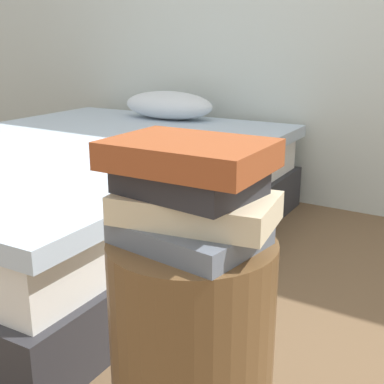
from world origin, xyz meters
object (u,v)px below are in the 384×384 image
at_px(book_rust, 188,154).
at_px(book_cream, 195,208).
at_px(bed, 80,189).
at_px(book_charcoal, 190,180).
at_px(side_table, 192,368).
at_px(book_slate, 191,233).

bearing_deg(book_rust, book_cream, 37.07).
relative_size(bed, book_charcoal, 8.85).
height_order(side_table, book_charcoal, book_charcoal).
xyz_separation_m(book_slate, book_cream, (0.00, 0.01, 0.05)).
bearing_deg(bed, book_rust, -40.04).
height_order(bed, book_charcoal, book_charcoal).
xyz_separation_m(book_cream, book_charcoal, (-0.01, 0.00, 0.05)).
relative_size(side_table, book_rust, 1.98).
height_order(book_slate, book_charcoal, book_charcoal).
relative_size(book_slate, book_charcoal, 1.05).
bearing_deg(book_charcoal, side_table, -14.08).
height_order(book_cream, book_rust, book_rust).
bearing_deg(side_table, book_rust, -101.19).
xyz_separation_m(side_table, book_slate, (0.00, -0.01, 0.30)).
height_order(bed, side_table, bed).
bearing_deg(book_slate, book_rust, -162.13).
xyz_separation_m(book_slate, book_rust, (-0.01, -0.00, 0.15)).
xyz_separation_m(book_charcoal, book_rust, (0.00, -0.01, 0.05)).
distance_m(side_table, book_charcoal, 0.39).
xyz_separation_m(side_table, book_charcoal, (-0.01, 0.00, 0.39)).
height_order(side_table, book_slate, book_slate).
distance_m(book_slate, book_charcoal, 0.10).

